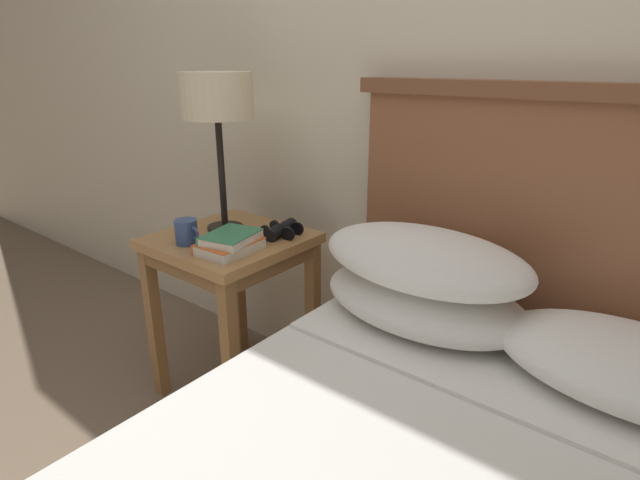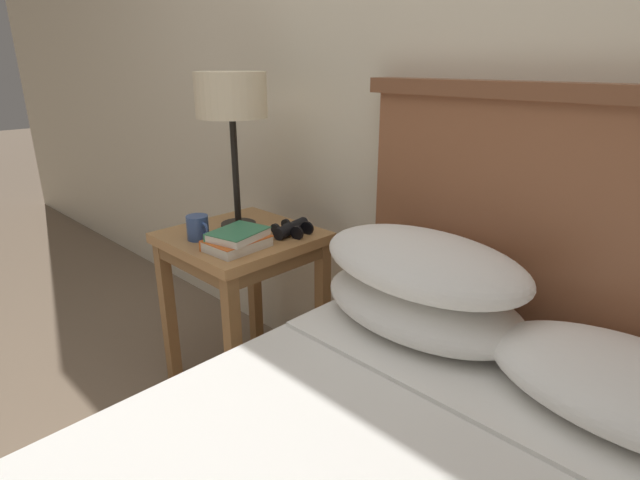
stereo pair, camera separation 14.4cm
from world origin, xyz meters
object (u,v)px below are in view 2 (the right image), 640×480
Objects in this scene: coffee_mug at (198,228)px; book_on_nightstand at (237,243)px; book_stacked_on_top at (238,234)px; nightstand at (243,259)px; table_lamp at (231,100)px; binoculars_pair at (292,228)px.

book_on_nightstand is at bearing 13.09° from coffee_mug.
book_stacked_on_top is at bearing 14.05° from coffee_mug.
book_stacked_on_top reaches higher than nightstand.
book_on_nightstand is 1.99× the size of coffee_mug.
table_lamp is 0.46m from coffee_mug.
binoculars_pair is (0.02, 0.22, -0.03)m from book_stacked_on_top.
coffee_mug is at bearing -165.95° from book_stacked_on_top.
nightstand is 6.19× the size of coffee_mug.
binoculars_pair is at bearing 40.53° from nightstand.
coffee_mug is at bearing -109.81° from nightstand.
nightstand is 0.22m from book_stacked_on_top.
nightstand is 3.11× the size of book_on_nightstand.
book_on_nightstand is 1.25× the size of binoculars_pair.
binoculars_pair is (0.21, 0.08, -0.44)m from table_lamp.
binoculars_pair is (0.02, 0.22, 0.00)m from book_on_nightstand.
coffee_mug is (-0.05, -0.14, 0.14)m from nightstand.
table_lamp is 0.50m from book_on_nightstand.
table_lamp reaches higher than binoculars_pair.
book_on_nightstand is at bearing -96.22° from binoculars_pair.
book_on_nightstand is 0.03m from book_stacked_on_top.
nightstand is at bearing -139.47° from binoculars_pair.
table_lamp is at bearing 95.50° from coffee_mug.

